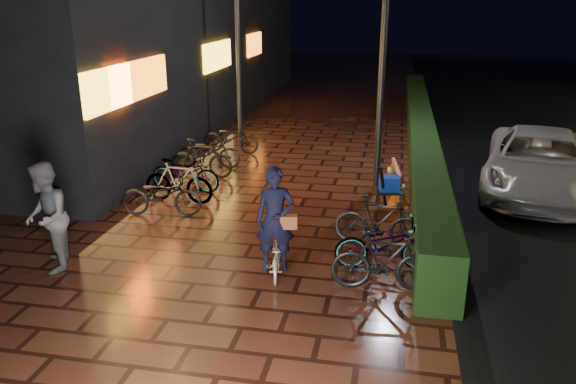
% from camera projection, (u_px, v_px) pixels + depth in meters
% --- Properties ---
extents(ground, '(80.00, 80.00, 0.00)m').
position_uv_depth(ground, '(252.00, 245.00, 10.60)').
color(ground, '#381911').
rests_on(ground, ground).
extents(hedge, '(0.70, 20.00, 1.00)m').
position_uv_depth(hedge, '(420.00, 133.00, 17.26)').
color(hedge, black).
rests_on(hedge, ground).
extents(bystander_person, '(1.07, 1.15, 1.90)m').
position_uv_depth(bystander_person, '(46.00, 217.00, 9.34)').
color(bystander_person, '#5A5A5C').
rests_on(bystander_person, ground).
extents(van, '(3.42, 5.60, 1.45)m').
position_uv_depth(van, '(540.00, 163.00, 13.25)').
color(van, '#A1A1A5').
rests_on(van, ground).
extents(lamp_post_hedge, '(0.55, 0.27, 5.79)m').
position_uv_depth(lamp_post_hedge, '(383.00, 55.00, 12.65)').
color(lamp_post_hedge, black).
rests_on(lamp_post_hedge, ground).
extents(lamp_post_sf, '(0.55, 0.26, 5.78)m').
position_uv_depth(lamp_post_sf, '(238.00, 41.00, 16.90)').
color(lamp_post_sf, black).
rests_on(lamp_post_sf, ground).
extents(cyclist, '(0.73, 1.38, 1.88)m').
position_uv_depth(cyclist, '(276.00, 236.00, 9.26)').
color(cyclist, silver).
rests_on(cyclist, ground).
extents(traffic_barrier, '(0.60, 1.79, 0.72)m').
position_uv_depth(traffic_barrier, '(396.00, 181.00, 13.13)').
color(traffic_barrier, '#D9510B').
rests_on(traffic_barrier, ground).
extents(cart_assembly, '(0.65, 0.68, 1.09)m').
position_uv_depth(cart_assembly, '(389.00, 185.00, 12.20)').
color(cart_assembly, black).
rests_on(cart_assembly, ground).
extents(parked_bikes_storefront, '(1.95, 6.07, 1.00)m').
position_uv_depth(parked_bikes_storefront, '(197.00, 164.00, 14.12)').
color(parked_bikes_storefront, black).
rests_on(parked_bikes_storefront, ground).
extents(parked_bikes_hedge, '(1.89, 2.29, 1.00)m').
position_uv_depth(parked_bikes_hedge, '(383.00, 241.00, 9.57)').
color(parked_bikes_hedge, black).
rests_on(parked_bikes_hedge, ground).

